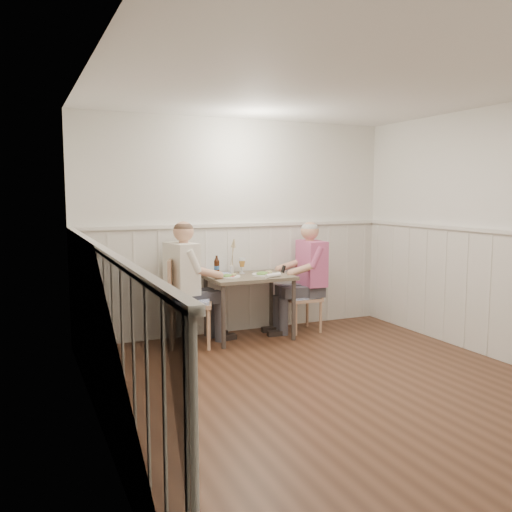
{
  "coord_description": "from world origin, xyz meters",
  "views": [
    {
      "loc": [
        -2.5,
        -3.92,
        1.71
      ],
      "look_at": [
        -0.03,
        1.64,
        1.0
      ],
      "focal_mm": 38.0,
      "sensor_mm": 36.0,
      "label": 1
    }
  ],
  "objects_px": {
    "chair_left": "(185,299)",
    "beer_bottle": "(217,266)",
    "chair_right": "(306,294)",
    "diner_cream": "(185,293)",
    "man_in_pink": "(308,285)",
    "grass_vase": "(231,257)",
    "dining_table": "(249,284)"
  },
  "relations": [
    {
      "from": "chair_left",
      "to": "beer_bottle",
      "type": "xyz_separation_m",
      "value": [
        0.44,
        0.18,
        0.32
      ]
    },
    {
      "from": "chair_right",
      "to": "diner_cream",
      "type": "distance_m",
      "value": 1.55
    },
    {
      "from": "man_in_pink",
      "to": "chair_right",
      "type": "bearing_deg",
      "value": 148.65
    },
    {
      "from": "beer_bottle",
      "to": "grass_vase",
      "type": "relative_size",
      "value": 0.53
    },
    {
      "from": "chair_right",
      "to": "chair_left",
      "type": "height_order",
      "value": "chair_left"
    },
    {
      "from": "beer_bottle",
      "to": "grass_vase",
      "type": "bearing_deg",
      "value": 15.86
    },
    {
      "from": "grass_vase",
      "to": "man_in_pink",
      "type": "bearing_deg",
      "value": -12.69
    },
    {
      "from": "diner_cream",
      "to": "beer_bottle",
      "type": "distance_m",
      "value": 0.51
    },
    {
      "from": "dining_table",
      "to": "man_in_pink",
      "type": "xyz_separation_m",
      "value": [
        0.81,
        0.02,
        -0.07
      ]
    },
    {
      "from": "diner_cream",
      "to": "chair_right",
      "type": "bearing_deg",
      "value": -0.12
    },
    {
      "from": "dining_table",
      "to": "man_in_pink",
      "type": "distance_m",
      "value": 0.81
    },
    {
      "from": "chair_left",
      "to": "man_in_pink",
      "type": "relative_size",
      "value": 0.72
    },
    {
      "from": "diner_cream",
      "to": "grass_vase",
      "type": "distance_m",
      "value": 0.75
    },
    {
      "from": "chair_right",
      "to": "grass_vase",
      "type": "height_order",
      "value": "grass_vase"
    },
    {
      "from": "man_in_pink",
      "to": "diner_cream",
      "type": "bearing_deg",
      "value": 179.31
    },
    {
      "from": "diner_cream",
      "to": "chair_left",
      "type": "bearing_deg",
      "value": -112.33
    },
    {
      "from": "man_in_pink",
      "to": "beer_bottle",
      "type": "relative_size",
      "value": 5.97
    },
    {
      "from": "grass_vase",
      "to": "chair_right",
      "type": "bearing_deg",
      "value": -12.09
    },
    {
      "from": "diner_cream",
      "to": "grass_vase",
      "type": "relative_size",
      "value": 3.26
    },
    {
      "from": "grass_vase",
      "to": "beer_bottle",
      "type": "bearing_deg",
      "value": -164.14
    },
    {
      "from": "dining_table",
      "to": "chair_right",
      "type": "height_order",
      "value": "chair_right"
    },
    {
      "from": "chair_right",
      "to": "diner_cream",
      "type": "xyz_separation_m",
      "value": [
        -1.54,
        0.0,
        0.14
      ]
    },
    {
      "from": "chair_right",
      "to": "beer_bottle",
      "type": "relative_size",
      "value": 3.64
    },
    {
      "from": "chair_left",
      "to": "man_in_pink",
      "type": "xyz_separation_m",
      "value": [
        1.59,
        0.03,
        0.04
      ]
    },
    {
      "from": "chair_right",
      "to": "grass_vase",
      "type": "bearing_deg",
      "value": 167.91
    },
    {
      "from": "chair_right",
      "to": "beer_bottle",
      "type": "bearing_deg",
      "value": 173.1
    },
    {
      "from": "dining_table",
      "to": "beer_bottle",
      "type": "xyz_separation_m",
      "value": [
        -0.34,
        0.17,
        0.2
      ]
    },
    {
      "from": "chair_left",
      "to": "beer_bottle",
      "type": "distance_m",
      "value": 0.58
    },
    {
      "from": "chair_right",
      "to": "chair_left",
      "type": "xyz_separation_m",
      "value": [
        -1.56,
        -0.05,
        0.08
      ]
    },
    {
      "from": "dining_table",
      "to": "chair_left",
      "type": "distance_m",
      "value": 0.79
    },
    {
      "from": "diner_cream",
      "to": "dining_table",
      "type": "bearing_deg",
      "value": -2.97
    },
    {
      "from": "chair_left",
      "to": "diner_cream",
      "type": "xyz_separation_m",
      "value": [
        0.02,
        0.05,
        0.06
      ]
    }
  ]
}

